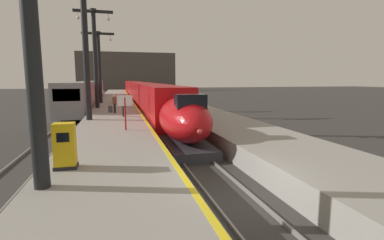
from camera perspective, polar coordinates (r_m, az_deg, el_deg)
The scene contains 19 objects.
ground_plane at distance 10.03m, azimuth 8.95°, elevation -16.33°, with size 260.00×260.00×0.00m, color #33302D.
platform_left at distance 33.30m, azimuth -15.02°, elevation 1.64°, with size 4.80×110.00×1.05m, color gray.
platform_right at distance 34.19m, azimuth -1.31°, elevation 2.08°, with size 4.80×110.00×1.05m, color gray.
platform_left_safety_stripe at distance 33.30m, azimuth -11.12°, elevation 2.68°, with size 0.20×107.80×0.01m, color yellow.
rail_main_left at distance 36.20m, azimuth -9.73°, elevation 1.56°, with size 0.08×110.00×0.12m, color slate.
rail_main_right at distance 36.36m, azimuth -7.38°, elevation 1.64°, with size 0.08×110.00×0.12m, color slate.
rail_secondary_left at distance 36.45m, azimuth -22.53°, elevation 1.10°, with size 0.08×110.00×0.12m, color slate.
rail_secondary_right at distance 36.27m, azimuth -20.18°, elevation 1.19°, with size 0.08×110.00×0.12m, color slate.
highspeed_train_main at distance 49.86m, azimuth -10.28°, elevation 5.53°, with size 2.92×75.25×3.60m.
regional_train_adjacent at distance 45.55m, azimuth -20.11°, elevation 5.12°, with size 2.85×36.60×3.80m.
station_column_mid at distance 23.30m, azimuth -20.52°, elevation 15.18°, with size 4.00×0.68×10.36m.
station_column_far at distance 32.80m, azimuth -18.78°, elevation 13.04°, with size 4.00×0.68×10.33m.
station_column_distant at distance 39.38m, azimuth -18.03°, elevation 11.22°, with size 4.00×0.68×9.08m.
passenger_near_edge at distance 27.35m, azimuth -15.19°, elevation 3.46°, with size 0.38×0.51×1.69m.
passenger_mid_platform at distance 24.38m, azimuth -13.46°, elevation 2.98°, with size 0.49×0.39×1.69m.
rolling_suitcase at distance 27.90m, azimuth -15.95°, elevation 2.11°, with size 0.40×0.22×0.98m.
ticket_machine_yellow at distance 10.89m, azimuth -23.98°, elevation -5.03°, with size 0.76×0.62×1.60m.
departure_info_board at distance 17.81m, azimuth -13.20°, elevation 2.83°, with size 0.90×0.10×2.12m.
terminus_back_wall at distance 110.45m, azimuth -12.76°, elevation 9.43°, with size 36.00×2.00×14.00m, color #4C4742.
Camera 1 is at (-3.71, -8.35, 4.14)m, focal length 26.76 mm.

